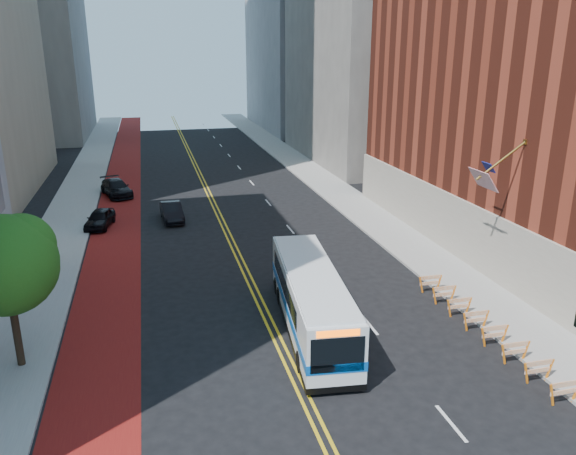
# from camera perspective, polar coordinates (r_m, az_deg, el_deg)

# --- Properties ---
(ground) EXTENTS (160.00, 160.00, 0.00)m
(ground) POSITION_cam_1_polar(r_m,az_deg,el_deg) (22.55, 2.35, -18.07)
(ground) COLOR black
(ground) RESTS_ON ground
(sidewalk_left) EXTENTS (4.00, 140.00, 0.15)m
(sidewalk_left) POSITION_cam_1_polar(r_m,az_deg,el_deg) (49.73, -21.31, 1.22)
(sidewalk_left) COLOR gray
(sidewalk_left) RESTS_ON ground
(sidewalk_right) EXTENTS (4.00, 140.00, 0.15)m
(sidewalk_right) POSITION_cam_1_polar(r_m,az_deg,el_deg) (52.23, 5.73, 3.12)
(sidewalk_right) COLOR gray
(sidewalk_right) RESTS_ON ground
(bus_lane_paint) EXTENTS (3.60, 140.00, 0.01)m
(bus_lane_paint) POSITION_cam_1_polar(r_m,az_deg,el_deg) (49.38, -16.83, 1.48)
(bus_lane_paint) COLOR maroon
(bus_lane_paint) RESTS_ON ground
(center_line_inner) EXTENTS (0.14, 140.00, 0.01)m
(center_line_inner) POSITION_cam_1_polar(r_m,az_deg,el_deg) (49.56, -7.67, 2.16)
(center_line_inner) COLOR gold
(center_line_inner) RESTS_ON ground
(center_line_outer) EXTENTS (0.14, 140.00, 0.01)m
(center_line_outer) POSITION_cam_1_polar(r_m,az_deg,el_deg) (49.60, -7.25, 2.19)
(center_line_outer) COLOR gold
(center_line_outer) RESTS_ON ground
(lane_dashes) EXTENTS (0.14, 98.20, 0.01)m
(lane_dashes) POSITION_cam_1_polar(r_m,az_deg,el_deg) (57.93, -3.70, 4.56)
(lane_dashes) COLOR silver
(lane_dashes) RESTS_ON ground
(construction_barriers) EXTENTS (1.42, 10.91, 1.00)m
(construction_barriers) POSITION_cam_1_polar(r_m,az_deg,el_deg) (28.58, 19.37, -9.32)
(construction_barriers) COLOR orange
(construction_barriers) RESTS_ON ground
(street_tree) EXTENTS (4.20, 4.20, 6.70)m
(street_tree) POSITION_cam_1_polar(r_m,az_deg,el_deg) (25.65, -26.67, -3.05)
(street_tree) COLOR black
(street_tree) RESTS_ON sidewalk_left
(transit_bus) EXTENTS (3.65, 11.49, 3.11)m
(transit_bus) POSITION_cam_1_polar(r_m,az_deg,el_deg) (27.42, 2.35, -7.22)
(transit_bus) COLOR silver
(transit_bus) RESTS_ON ground
(car_a) EXTENTS (2.46, 4.31, 1.38)m
(car_a) POSITION_cam_1_polar(r_m,az_deg,el_deg) (45.57, -18.57, 0.88)
(car_a) COLOR black
(car_a) RESTS_ON ground
(car_b) EXTENTS (1.84, 4.47, 1.44)m
(car_b) POSITION_cam_1_polar(r_m,az_deg,el_deg) (45.79, -11.73, 1.57)
(car_b) COLOR black
(car_b) RESTS_ON ground
(car_c) EXTENTS (3.46, 5.54, 1.50)m
(car_c) POSITION_cam_1_polar(r_m,az_deg,el_deg) (54.89, -17.04, 3.86)
(car_c) COLOR black
(car_c) RESTS_ON ground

